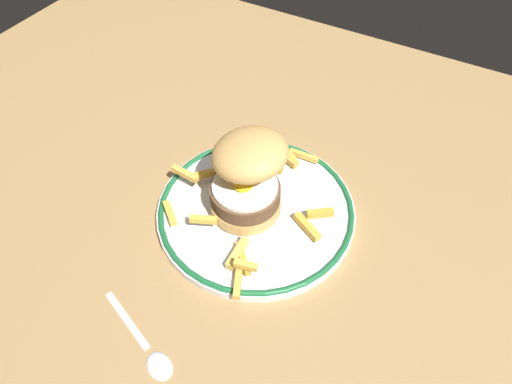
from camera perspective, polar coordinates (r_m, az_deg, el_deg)
The scene contains 5 objects.
ground_plane at distance 65.96cm, azimuth 5.90°, elevation -3.20°, with size 149.00×94.90×4.00cm, color #9A7748.
dinner_plate at distance 62.89cm, azimuth -0.00°, elevation -2.22°, with size 27.31×27.31×1.60cm.
burger at distance 58.56cm, azimuth -1.07°, elevation 2.09°, with size 12.04×12.39×11.51cm.
fries_pile at distance 61.28cm, azimuth -0.56°, elevation -1.78°, with size 22.85×25.75×2.53cm.
spoon at distance 54.61cm, azimuth -12.95°, elevation -19.25°, with size 13.06×6.24×0.90cm.
Camera 1 is at (13.39, -37.89, 50.30)cm, focal length 31.89 mm.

